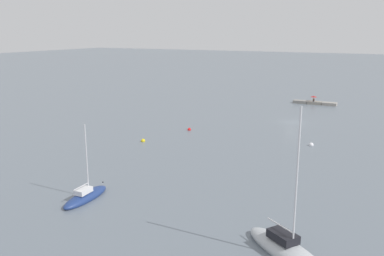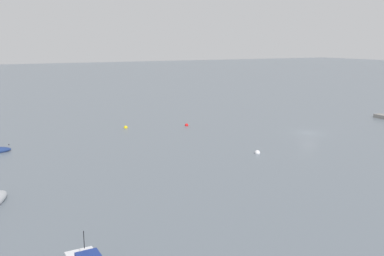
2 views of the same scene
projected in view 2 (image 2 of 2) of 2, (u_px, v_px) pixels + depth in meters
ground_plane at (309, 133)px, 65.84m from camera, size 500.00×500.00×0.00m
mooring_buoy_near at (126, 128)px, 69.43m from camera, size 0.63×0.63×0.63m
mooring_buoy_mid at (187, 125)px, 71.40m from camera, size 0.60×0.60×0.60m
mooring_buoy_far at (257, 153)px, 53.53m from camera, size 0.68×0.68×0.68m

